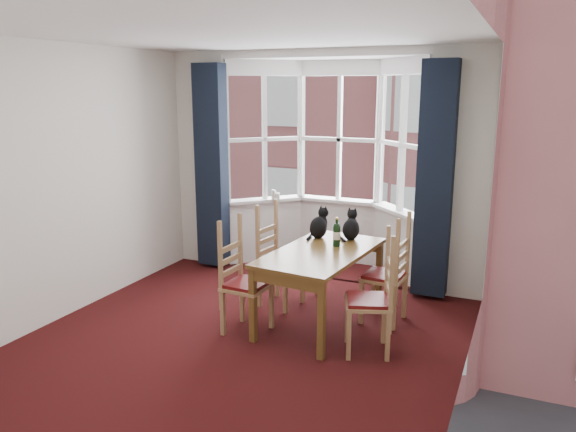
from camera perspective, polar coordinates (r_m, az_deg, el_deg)
The scene contains 22 objects.
floor at distance 5.33m, azimuth -5.70°, elevation -13.34°, with size 4.50×4.50×0.00m, color black.
ceiling at distance 4.80m, azimuth -6.49°, elevation 18.19°, with size 4.50×4.50×0.00m, color white.
wall_left at distance 6.10m, azimuth -22.66°, elevation 2.95°, with size 4.50×4.50×0.00m, color silver.
wall_right at distance 4.27m, azimuth 17.96°, elevation -0.61°, with size 4.50×4.50×0.00m, color silver.
wall_near at distance 3.19m, azimuth -26.52°, elevation -5.92°, with size 4.00×4.00×0.00m, color silver.
wall_back_pier_left at distance 7.62m, azimuth -8.56°, elevation 5.61°, with size 0.70×0.12×2.80m, color silver.
wall_back_pier_right at distance 6.51m, azimuth 16.98°, elevation 3.96°, with size 0.70×0.12×2.80m, color silver.
bay_window at distance 7.36m, azimuth 4.58°, elevation 5.46°, with size 2.76×0.94×2.80m.
curtain_left at distance 7.35m, azimuth -7.76°, elevation 4.99°, with size 0.38×0.22×2.60m, color black.
curtain_right at distance 6.37m, azimuth 14.70°, elevation 3.46°, with size 0.38×0.22×2.60m, color black.
dining_table at distance 5.63m, azimuth 3.39°, elevation -4.37°, with size 0.97×1.60×0.77m.
chair_left_near at distance 5.55m, azimuth -5.00°, elevation -6.94°, with size 0.42×0.44×0.92m.
chair_left_far at distance 6.20m, azimuth -1.43°, elevation -4.74°, with size 0.46×0.47×0.92m.
chair_right_near at distance 5.15m, azimuth 9.13°, elevation -8.69°, with size 0.52×0.53×0.92m.
chair_right_far at distance 5.79m, azimuth 10.59°, elevation -6.24°, with size 0.43×0.45×0.92m.
cat_left at distance 6.05m, azimuth 3.18°, elevation -0.98°, with size 0.24×0.29×0.35m.
cat_right at distance 6.02m, azimuth 6.43°, elevation -1.16°, with size 0.22×0.27×0.34m.
wine_bottle at distance 5.74m, azimuth 4.96°, elevation -1.80°, with size 0.08×0.08×0.30m.
candle_tall at distance 7.59m, azimuth -1.48°, elevation 2.18°, with size 0.06×0.06×0.13m, color white.
candle_short at distance 7.60m, azimuth -1.04°, elevation 2.02°, with size 0.06×0.06×0.09m, color white.
street at distance 37.42m, azimuth 19.32°, elevation -0.67°, with size 80.00×80.00×0.00m, color #333335.
tenement_building at distance 18.33m, azimuth 16.37°, elevation 10.09°, with size 18.40×7.80×15.20m.
Camera 1 is at (2.37, -4.15, 2.36)m, focal length 35.00 mm.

